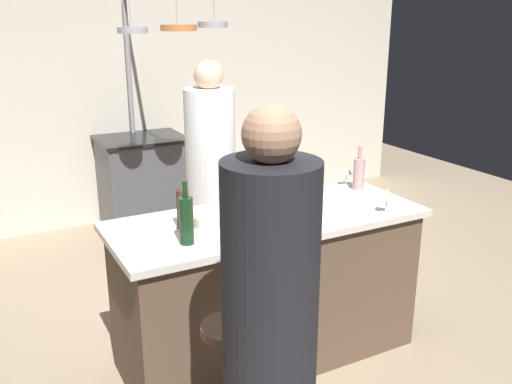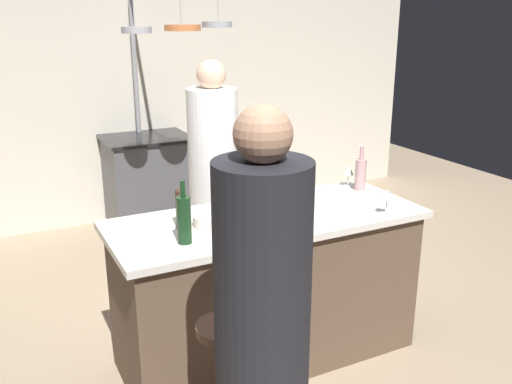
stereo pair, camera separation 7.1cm
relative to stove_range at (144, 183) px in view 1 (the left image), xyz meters
name	(u,v)px [view 1 (the left image)]	position (x,y,z in m)	size (l,w,h in m)	color
ground_plane	(267,353)	(0.00, -2.45, -0.45)	(9.00, 9.00, 0.00)	gray
back_wall	(126,88)	(0.00, 0.40, 0.85)	(6.40, 0.16, 2.60)	beige
kitchen_island	(268,287)	(0.00, -2.45, 0.01)	(1.80, 0.72, 0.90)	brown
stove_range	(144,183)	(0.00, 0.00, 0.00)	(0.80, 0.64, 0.89)	#47474C
chef	(211,187)	(0.08, -1.46, 0.34)	(0.36, 0.36, 1.70)	white
bar_stool_left	(230,383)	(-0.54, -3.07, -0.07)	(0.28, 0.28, 0.68)	#4C4C51
guest_left	(270,345)	(-0.55, -3.44, 0.35)	(0.36, 0.36, 1.71)	black
overhead_pot_rack	(157,54)	(0.03, -0.54, 1.23)	(0.87, 1.40, 2.17)	gray
pepper_mill	(181,209)	(-0.50, -2.39, 0.56)	(0.05, 0.05, 0.21)	#382319
wine_bottle_rose	(359,173)	(0.76, -2.28, 0.56)	(0.07, 0.07, 0.29)	#B78C8E
wine_bottle_amber	(233,214)	(-0.30, -2.61, 0.57)	(0.07, 0.07, 0.29)	brown
wine_bottle_red	(186,219)	(-0.55, -2.61, 0.58)	(0.07, 0.07, 0.33)	#143319
wine_glass_near_left_guest	(305,183)	(0.34, -2.30, 0.56)	(0.07, 0.07, 0.15)	silver
wine_glass_near_right_guest	(387,195)	(0.62, -2.72, 0.56)	(0.07, 0.07, 0.15)	silver
wine_glass_by_chef	(347,170)	(0.74, -2.18, 0.56)	(0.07, 0.07, 0.15)	silver
mixing_bowl_ceramic	(209,221)	(-0.36, -2.44, 0.48)	(0.16, 0.16, 0.06)	silver
mixing_bowl_steel	(287,200)	(0.18, -2.34, 0.49)	(0.21, 0.21, 0.07)	#B7B7BC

